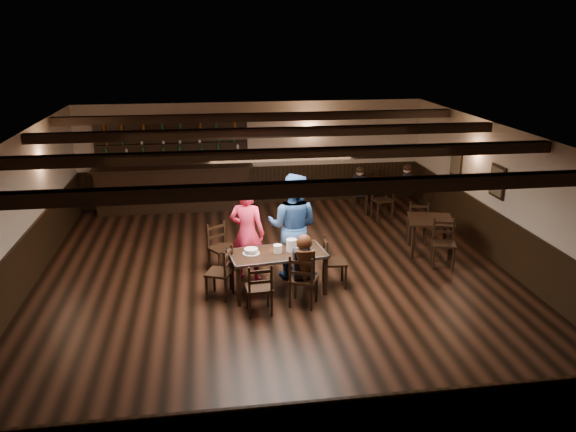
{
  "coord_description": "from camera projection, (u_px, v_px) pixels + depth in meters",
  "views": [
    {
      "loc": [
        -1.19,
        -9.52,
        4.45
      ],
      "look_at": [
        0.23,
        0.2,
        1.18
      ],
      "focal_mm": 35.0,
      "sensor_mm": 36.0,
      "label": 1
    }
  ],
  "objects": [
    {
      "name": "ground",
      "position": [
        277.0,
        280.0,
        10.51
      ],
      "size": [
        10.0,
        10.0,
        0.0
      ],
      "primitive_type": "plane",
      "color": "black",
      "rests_on": "ground"
    },
    {
      "name": "room_shell",
      "position": [
        277.0,
        189.0,
        9.99
      ],
      "size": [
        9.02,
        10.02,
        2.71
      ],
      "color": "beige",
      "rests_on": "ground"
    },
    {
      "name": "dining_table",
      "position": [
        277.0,
        256.0,
        9.82
      ],
      "size": [
        1.76,
        1.05,
        0.75
      ],
      "color": "black",
      "rests_on": "ground"
    },
    {
      "name": "chair_near_left",
      "position": [
        260.0,
        286.0,
        9.06
      ],
      "size": [
        0.44,
        0.42,
        0.89
      ],
      "color": "black",
      "rests_on": "ground"
    },
    {
      "name": "chair_near_right",
      "position": [
        302.0,
        277.0,
        9.31
      ],
      "size": [
        0.57,
        0.56,
        0.94
      ],
      "color": "black",
      "rests_on": "ground"
    },
    {
      "name": "chair_end_left",
      "position": [
        224.0,
        269.0,
        9.65
      ],
      "size": [
        0.54,
        0.56,
        0.93
      ],
      "color": "black",
      "rests_on": "ground"
    },
    {
      "name": "chair_end_right",
      "position": [
        330.0,
        258.0,
        10.11
      ],
      "size": [
        0.44,
        0.45,
        0.92
      ],
      "color": "black",
      "rests_on": "ground"
    },
    {
      "name": "chair_far_pushed",
      "position": [
        219.0,
        243.0,
        10.78
      ],
      "size": [
        0.6,
        0.59,
        0.95
      ],
      "color": "black",
      "rests_on": "ground"
    },
    {
      "name": "woman_pink",
      "position": [
        247.0,
        233.0,
        10.27
      ],
      "size": [
        0.77,
        0.64,
        1.81
      ],
      "primitive_type": "imported",
      "rotation": [
        0.0,
        0.0,
        2.78
      ],
      "color": "#FF2D57",
      "rests_on": "ground"
    },
    {
      "name": "man_blue",
      "position": [
        293.0,
        226.0,
        10.35
      ],
      "size": [
        1.19,
        1.08,
        2.0
      ],
      "primitive_type": "imported",
      "rotation": [
        0.0,
        0.0,
        2.74
      ],
      "color": "navy",
      "rests_on": "ground"
    },
    {
      "name": "seated_person",
      "position": [
        304.0,
        259.0,
        9.28
      ],
      "size": [
        0.35,
        0.52,
        0.84
      ],
      "color": "black",
      "rests_on": "ground"
    },
    {
      "name": "cake",
      "position": [
        251.0,
        251.0,
        9.73
      ],
      "size": [
        0.3,
        0.3,
        0.09
      ],
      "color": "white",
      "rests_on": "dining_table"
    },
    {
      "name": "plate_stack_a",
      "position": [
        278.0,
        249.0,
        9.77
      ],
      "size": [
        0.15,
        0.15,
        0.14
      ],
      "primitive_type": "cylinder",
      "color": "white",
      "rests_on": "dining_table"
    },
    {
      "name": "plate_stack_b",
      "position": [
        291.0,
        245.0,
        9.84
      ],
      "size": [
        0.18,
        0.18,
        0.22
      ],
      "primitive_type": "cylinder",
      "color": "white",
      "rests_on": "dining_table"
    },
    {
      "name": "tea_light",
      "position": [
        276.0,
        250.0,
        9.86
      ],
      "size": [
        0.06,
        0.06,
        0.06
      ],
      "color": "#A5A8AD",
      "rests_on": "dining_table"
    },
    {
      "name": "salt_shaker",
      "position": [
        297.0,
        250.0,
        9.79
      ],
      "size": [
        0.04,
        0.04,
        0.09
      ],
      "primitive_type": "cylinder",
      "color": "silver",
      "rests_on": "dining_table"
    },
    {
      "name": "pepper_shaker",
      "position": [
        301.0,
        250.0,
        9.79
      ],
      "size": [
        0.04,
        0.04,
        0.1
      ],
      "primitive_type": "cylinder",
      "color": "#A5A8AD",
      "rests_on": "dining_table"
    },
    {
      "name": "drink_glass",
      "position": [
        292.0,
        245.0,
        9.99
      ],
      "size": [
        0.07,
        0.07,
        0.11
      ],
      "primitive_type": "cylinder",
      "color": "silver",
      "rests_on": "dining_table"
    },
    {
      "name": "menu_red",
      "position": [
        304.0,
        251.0,
        9.84
      ],
      "size": [
        0.36,
        0.34,
        0.0
      ],
      "primitive_type": "cube",
      "rotation": [
        0.0,
        0.0,
        0.66
      ],
      "color": "maroon",
      "rests_on": "dining_table"
    },
    {
      "name": "menu_blue",
      "position": [
        302.0,
        247.0,
        10.05
      ],
      "size": [
        0.35,
        0.28,
        0.0
      ],
      "primitive_type": "cube",
      "rotation": [
        0.0,
        0.0,
        -0.2
      ],
      "color": "#101752",
      "rests_on": "dining_table"
    },
    {
      "name": "bar_counter",
      "position": [
        174.0,
        182.0,
        14.42
      ],
      "size": [
        4.04,
        0.7,
        2.2
      ],
      "color": "black",
      "rests_on": "ground"
    },
    {
      "name": "back_table_a",
      "position": [
        430.0,
        223.0,
        11.57
      ],
      "size": [
        1.09,
        1.09,
        0.75
      ],
      "color": "black",
      "rests_on": "ground"
    },
    {
      "name": "back_table_b",
      "position": [
        374.0,
        185.0,
        14.4
      ],
      "size": [
        1.01,
        1.01,
        0.75
      ],
      "color": "black",
      "rests_on": "ground"
    },
    {
      "name": "bg_patron_left",
      "position": [
        359.0,
        181.0,
        14.12
      ],
      "size": [
        0.25,
        0.37,
        0.73
      ],
      "color": "black",
      "rests_on": "ground"
    },
    {
      "name": "bg_patron_right",
      "position": [
        406.0,
        179.0,
        14.36
      ],
      "size": [
        0.27,
        0.38,
        0.72
      ],
      "color": "black",
      "rests_on": "ground"
    }
  ]
}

